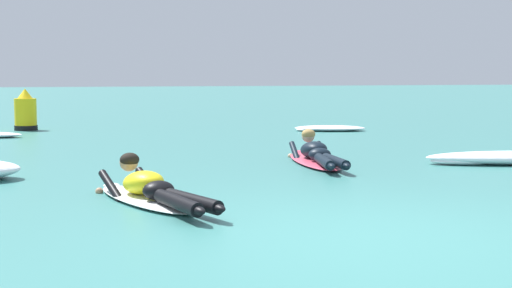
# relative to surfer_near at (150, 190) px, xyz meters

# --- Properties ---
(ground_plane) EXTENTS (120.00, 120.00, 0.00)m
(ground_plane) POSITION_rel_surfer_near_xyz_m (1.60, 8.01, -0.14)
(ground_plane) COLOR #387A75
(surfer_near) EXTENTS (1.14, 2.53, 0.54)m
(surfer_near) POSITION_rel_surfer_near_xyz_m (0.00, 0.00, 0.00)
(surfer_near) COLOR white
(surfer_near) RESTS_ON ground
(surfer_far) EXTENTS (0.90, 2.75, 0.53)m
(surfer_far) POSITION_rel_surfer_near_xyz_m (2.89, 2.63, -0.01)
(surfer_far) COLOR #E54C66
(surfer_far) RESTS_ON ground
(whitewater_mid_left) EXTENTS (1.85, 1.26, 0.13)m
(whitewater_mid_left) POSITION_rel_surfer_near_xyz_m (5.45, 8.42, -0.08)
(whitewater_mid_left) COLOR white
(whitewater_mid_left) RESTS_ON ground
(channel_marker_buoy) EXTENTS (0.55, 0.55, 1.01)m
(channel_marker_buoy) POSITION_rel_surfer_near_xyz_m (-1.57, 10.63, 0.26)
(channel_marker_buoy) COLOR yellow
(channel_marker_buoy) RESTS_ON ground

